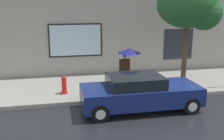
{
  "coord_description": "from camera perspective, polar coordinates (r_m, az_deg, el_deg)",
  "views": [
    {
      "loc": [
        -4.26,
        -9.38,
        4.01
      ],
      "look_at": [
        -1.89,
        1.8,
        1.2
      ],
      "focal_mm": 43.04,
      "sensor_mm": 36.0,
      "label": 1
    }
  ],
  "objects": [
    {
      "name": "ground_plane",
      "position": [
        11.05,
        11.72,
        -7.76
      ],
      "size": [
        60.0,
        60.0,
        0.0
      ],
      "primitive_type": "plane",
      "color": "black"
    },
    {
      "name": "building_facade",
      "position": [
        15.47,
        4.05,
        11.84
      ],
      "size": [
        20.0,
        0.67,
        7.0
      ],
      "color": "#9E998E",
      "rests_on": "ground"
    },
    {
      "name": "street_tree",
      "position": [
        12.89,
        16.47,
        12.8
      ],
      "size": [
        2.85,
        2.42,
        4.92
      ],
      "color": "#4C3823",
      "rests_on": "sidewalk"
    },
    {
      "name": "parked_car",
      "position": [
        10.44,
        5.85,
        -4.79
      ],
      "size": [
        4.55,
        1.92,
        1.38
      ],
      "color": "navy",
      "rests_on": "ground"
    },
    {
      "name": "fire_hydrant",
      "position": [
        12.05,
        -10.14,
        -3.12
      ],
      "size": [
        0.3,
        0.44,
        0.8
      ],
      "color": "red",
      "rests_on": "sidewalk"
    },
    {
      "name": "sidewalk",
      "position": [
        13.67,
        6.75,
        -3.01
      ],
      "size": [
        20.0,
        4.0,
        0.15
      ],
      "primitive_type": "cube",
      "color": "gray",
      "rests_on": "ground"
    },
    {
      "name": "pedestrian_with_umbrella",
      "position": [
        12.37,
        3.38,
        3.0
      ],
      "size": [
        1.09,
        1.09,
        1.89
      ],
      "color": "black",
      "rests_on": "sidewalk"
    }
  ]
}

